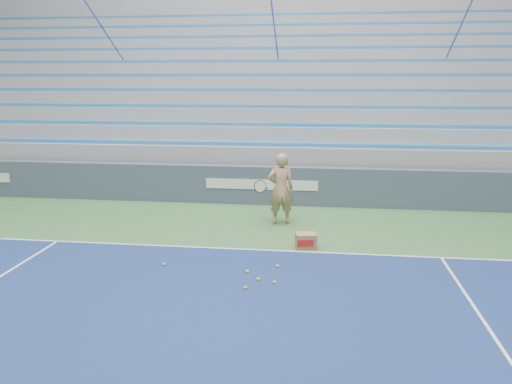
% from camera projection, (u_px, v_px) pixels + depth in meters
% --- Properties ---
extents(sponsor_barrier, '(30.00, 0.32, 1.10)m').
position_uv_depth(sponsor_barrier, '(262.00, 185.00, 14.31)').
color(sponsor_barrier, '#3F4B60').
rests_on(sponsor_barrier, ground).
extents(bleachers, '(31.00, 9.15, 7.30)m').
position_uv_depth(bleachers, '(279.00, 110.00, 19.44)').
color(bleachers, '#92959A').
rests_on(bleachers, ground).
extents(tennis_player, '(0.97, 0.90, 1.77)m').
position_uv_depth(tennis_player, '(281.00, 189.00, 12.29)').
color(tennis_player, tan).
rests_on(tennis_player, ground).
extents(ball_box, '(0.49, 0.41, 0.32)m').
position_uv_depth(ball_box, '(306.00, 241.00, 10.63)').
color(ball_box, olive).
rests_on(ball_box, ground).
extents(tennis_ball_0, '(0.07, 0.07, 0.07)m').
position_uv_depth(tennis_ball_0, '(274.00, 282.00, 8.79)').
color(tennis_ball_0, '#B0DF2D').
rests_on(tennis_ball_0, ground).
extents(tennis_ball_1, '(0.07, 0.07, 0.07)m').
position_uv_depth(tennis_ball_1, '(258.00, 279.00, 8.92)').
color(tennis_ball_1, '#B0DF2D').
rests_on(tennis_ball_1, ground).
extents(tennis_ball_2, '(0.07, 0.07, 0.07)m').
position_uv_depth(tennis_ball_2, '(247.00, 272.00, 9.28)').
color(tennis_ball_2, '#B0DF2D').
rests_on(tennis_ball_2, ground).
extents(tennis_ball_3, '(0.07, 0.07, 0.07)m').
position_uv_depth(tennis_ball_3, '(164.00, 265.00, 9.63)').
color(tennis_ball_3, '#B0DF2D').
rests_on(tennis_ball_3, ground).
extents(tennis_ball_4, '(0.07, 0.07, 0.07)m').
position_uv_depth(tennis_ball_4, '(278.00, 266.00, 9.55)').
color(tennis_ball_4, '#B0DF2D').
rests_on(tennis_ball_4, ground).
extents(tennis_ball_5, '(0.07, 0.07, 0.07)m').
position_uv_depth(tennis_ball_5, '(245.00, 288.00, 8.57)').
color(tennis_ball_5, '#B0DF2D').
rests_on(tennis_ball_5, ground).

